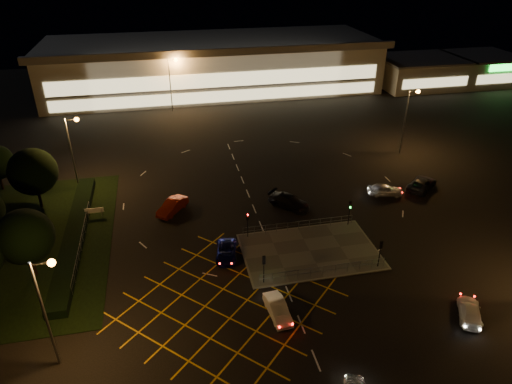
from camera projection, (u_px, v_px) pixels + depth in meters
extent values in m
plane|color=black|center=(287.00, 243.00, 50.43)|extent=(180.00, 180.00, 0.00)
cube|color=#4C4944|center=(310.00, 251.00, 49.06)|extent=(14.00, 9.00, 0.12)
cube|color=black|center=(28.00, 243.00, 50.42)|extent=(18.00, 30.00, 0.08)
cube|color=black|center=(75.00, 234.00, 51.11)|extent=(2.00, 26.00, 1.00)
cube|color=beige|center=(213.00, 66.00, 101.05)|extent=(70.00, 25.00, 10.00)
cube|color=slate|center=(212.00, 41.00, 98.53)|extent=(72.00, 26.50, 0.60)
cube|color=#FFEAA5|center=(221.00, 81.00, 90.31)|extent=(66.00, 0.20, 3.00)
cube|color=#FFEAA5|center=(222.00, 96.00, 91.86)|extent=(66.00, 0.20, 2.20)
cube|color=beige|center=(419.00, 73.00, 103.60)|extent=(18.00, 14.00, 6.00)
cube|color=slate|center=(421.00, 59.00, 102.07)|extent=(18.80, 14.80, 0.40)
cube|color=#FFEAA5|center=(436.00, 83.00, 97.76)|extent=(15.30, 0.20, 2.00)
cube|color=beige|center=(481.00, 69.00, 106.53)|extent=(14.00, 14.00, 6.00)
cube|color=slate|center=(485.00, 55.00, 105.00)|extent=(14.80, 14.80, 0.40)
cube|color=#FFEAA5|center=(501.00, 79.00, 100.69)|extent=(11.90, 0.20, 2.00)
cube|color=#19E533|center=(504.00, 68.00, 99.44)|extent=(7.00, 0.30, 1.40)
cylinder|color=slate|center=(45.00, 316.00, 33.71)|extent=(0.20, 0.20, 10.00)
cylinder|color=slate|center=(41.00, 263.00, 31.52)|extent=(1.40, 0.12, 0.12)
sphere|color=orange|center=(52.00, 263.00, 31.67)|extent=(0.56, 0.56, 0.56)
cylinder|color=slate|center=(72.00, 155.00, 59.01)|extent=(0.20, 0.20, 10.00)
cylinder|color=slate|center=(71.00, 119.00, 56.82)|extent=(1.40, 0.12, 0.12)
sphere|color=orange|center=(77.00, 119.00, 56.97)|extent=(0.56, 0.56, 0.56)
cylinder|color=slate|center=(405.00, 123.00, 69.51)|extent=(0.20, 0.20, 10.00)
cylinder|color=slate|center=(414.00, 91.00, 67.32)|extent=(1.40, 0.12, 0.12)
sphere|color=orange|center=(418.00, 92.00, 67.47)|extent=(0.56, 0.56, 0.56)
cylinder|color=slate|center=(170.00, 86.00, 87.24)|extent=(0.20, 0.20, 10.00)
cylinder|color=slate|center=(172.00, 60.00, 85.05)|extent=(1.40, 0.12, 0.12)
sphere|color=orange|center=(176.00, 60.00, 85.20)|extent=(0.56, 0.56, 0.56)
cylinder|color=slate|center=(361.00, 72.00, 96.28)|extent=(0.20, 0.20, 10.00)
cylinder|color=slate|center=(367.00, 48.00, 94.08)|extent=(1.40, 0.12, 0.12)
sphere|color=orange|center=(370.00, 49.00, 94.23)|extent=(0.56, 0.56, 0.56)
cylinder|color=black|center=(264.00, 270.00, 43.78)|extent=(0.10, 0.10, 3.00)
cube|color=black|center=(264.00, 260.00, 43.20)|extent=(0.28, 0.18, 0.90)
sphere|color=#19FF33|center=(264.00, 259.00, 43.31)|extent=(0.16, 0.16, 0.16)
cylinder|color=black|center=(380.00, 254.00, 45.98)|extent=(0.10, 0.10, 3.00)
cube|color=black|center=(381.00, 245.00, 45.39)|extent=(0.28, 0.18, 0.90)
sphere|color=#19FF33|center=(381.00, 244.00, 45.51)|extent=(0.16, 0.16, 0.16)
cylinder|color=black|center=(248.00, 225.00, 50.62)|extent=(0.10, 0.10, 3.00)
cube|color=black|center=(248.00, 216.00, 50.04)|extent=(0.28, 0.18, 0.90)
sphere|color=#FF0C0C|center=(248.00, 217.00, 49.93)|extent=(0.16, 0.16, 0.16)
cylinder|color=black|center=(349.00, 214.00, 52.82)|extent=(0.10, 0.10, 3.00)
cube|color=black|center=(350.00, 205.00, 52.24)|extent=(0.28, 0.18, 0.90)
sphere|color=#19FF33|center=(351.00, 205.00, 52.13)|extent=(0.16, 0.16, 0.16)
cylinder|color=black|center=(40.00, 197.00, 56.58)|extent=(0.36, 0.36, 2.88)
sphere|color=black|center=(33.00, 172.00, 54.88)|extent=(5.76, 5.76, 5.76)
cylinder|color=black|center=(1.00, 182.00, 60.75)|extent=(0.36, 0.36, 2.34)
cylinder|color=black|center=(33.00, 264.00, 45.01)|extent=(0.36, 0.36, 2.70)
sphere|color=black|center=(25.00, 237.00, 43.42)|extent=(5.40, 5.40, 5.40)
imported|color=white|center=(278.00, 309.00, 40.46)|extent=(1.88, 4.39, 1.41)
imported|color=#0E1257|center=(226.00, 252.00, 48.01)|extent=(2.92, 4.88, 1.27)
imported|color=black|center=(289.00, 201.00, 56.96)|extent=(5.35, 5.52, 1.59)
imported|color=silver|center=(385.00, 190.00, 59.67)|extent=(4.78, 2.83, 1.53)
imported|color=#99200B|center=(172.00, 206.00, 55.91)|extent=(4.25, 4.84, 1.59)
imported|color=black|center=(422.00, 184.00, 61.13)|extent=(5.86, 5.43, 1.53)
imported|color=white|center=(470.00, 311.00, 40.30)|extent=(3.67, 4.70, 1.27)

